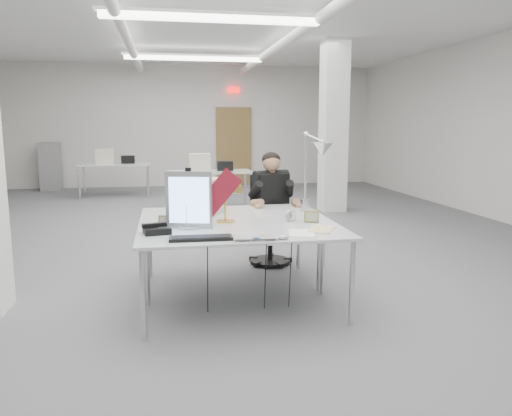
{
  "coord_description": "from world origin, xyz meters",
  "views": [
    {
      "loc": [
        -0.64,
        -6.62,
        1.66
      ],
      "look_at": [
        0.2,
        -2.0,
        0.87
      ],
      "focal_mm": 35.0,
      "sensor_mm": 36.0,
      "label": 1
    }
  ],
  "objects": [
    {
      "name": "pennant",
      "position": [
        -0.2,
        -2.33,
        1.06
      ],
      "size": [
        0.43,
        0.06,
        0.46
      ],
      "primitive_type": "cube",
      "rotation": [
        0.0,
        -0.87,
        -0.11
      ],
      "color": "maroon",
      "rests_on": "monitor"
    },
    {
      "name": "paper_stack_b",
      "position": [
        0.65,
        -2.59,
        0.76
      ],
      "size": [
        0.28,
        0.32,
        0.01
      ],
      "primitive_type": "cube",
      "rotation": [
        0.0,
        0.0,
        -0.43
      ],
      "color": "#EAD08C",
      "rests_on": "desk_main"
    },
    {
      "name": "filing_cabinet",
      "position": [
        -3.5,
        6.65,
        0.6
      ],
      "size": [
        0.45,
        0.55,
        1.2
      ],
      "primitive_type": "cube",
      "color": "gray",
      "rests_on": "room_shell"
    },
    {
      "name": "office_chair",
      "position": [
        0.56,
        -0.94,
        0.47
      ],
      "size": [
        0.57,
        0.57,
        0.94
      ],
      "primitive_type": null,
      "rotation": [
        0.0,
        0.0,
        0.29
      ],
      "color": "black",
      "rests_on": "room_shell"
    },
    {
      "name": "bankers_lamp",
      "position": [
        -0.11,
        -2.08,
        0.94
      ],
      "size": [
        0.35,
        0.2,
        0.38
      ],
      "primitive_type": null,
      "rotation": [
        0.0,
        0.0,
        0.2
      ],
      "color": "#B88E39",
      "rests_on": "desk_main"
    },
    {
      "name": "mouse",
      "position": [
        0.26,
        -2.87,
        0.77
      ],
      "size": [
        0.09,
        0.06,
        0.04
      ],
      "primitive_type": "ellipsoid",
      "rotation": [
        0.0,
        0.0,
        0.05
      ],
      "color": "#A2A2A6",
      "rests_on": "desk_main"
    },
    {
      "name": "room_shell",
      "position": [
        0.04,
        0.13,
        1.69
      ],
      "size": [
        10.04,
        14.04,
        3.24
      ],
      "color": "#575759",
      "rests_on": "ground"
    },
    {
      "name": "monitor",
      "position": [
        -0.45,
        -2.3,
        1.01
      ],
      "size": [
        0.4,
        0.14,
        0.5
      ],
      "primitive_type": "cube",
      "rotation": [
        0.0,
        0.0,
        -0.26
      ],
      "color": "#A8A8AD",
      "rests_on": "desk_main"
    },
    {
      "name": "keyboard",
      "position": [
        -0.38,
        -2.76,
        0.77
      ],
      "size": [
        0.5,
        0.18,
        0.02
      ],
      "primitive_type": "cube",
      "rotation": [
        0.0,
        0.0,
        -0.03
      ],
      "color": "black",
      "rests_on": "desk_main"
    },
    {
      "name": "bg_desk_a",
      "position": [
        0.2,
        3.0,
        0.74
      ],
      "size": [
        1.6,
        0.8,
        0.02
      ],
      "primitive_type": "cube",
      "color": "silver",
      "rests_on": "room_shell"
    },
    {
      "name": "picture_frame_right",
      "position": [
        0.68,
        -2.25,
        0.81
      ],
      "size": [
        0.14,
        0.09,
        0.11
      ],
      "primitive_type": "cube",
      "rotation": [
        -0.21,
        0.0,
        -0.42
      ],
      "color": "olive",
      "rests_on": "desk_main"
    },
    {
      "name": "desk_second",
      "position": [
        0.0,
        -1.6,
        0.74
      ],
      "size": [
        1.8,
        0.9,
        0.02
      ],
      "primitive_type": "cube",
      "color": "silver",
      "rests_on": "room_shell"
    },
    {
      "name": "laptop",
      "position": [
        0.04,
        -2.89,
        0.77
      ],
      "size": [
        0.36,
        0.24,
        0.03
      ],
      "primitive_type": "imported",
      "rotation": [
        0.0,
        0.0,
        -0.05
      ],
      "color": "#A2A2A6",
      "rests_on": "desk_main"
    },
    {
      "name": "desk_main",
      "position": [
        0.0,
        -2.5,
        0.74
      ],
      "size": [
        1.8,
        0.9,
        0.02
      ],
      "primitive_type": "cube",
      "color": "silver",
      "rests_on": "room_shell"
    },
    {
      "name": "picture_frame_left",
      "position": [
        -0.66,
        -2.2,
        0.81
      ],
      "size": [
        0.13,
        0.06,
        0.1
      ],
      "primitive_type": "cube",
      "rotation": [
        -0.21,
        0.0,
        -0.25
      ],
      "color": "#996D41",
      "rests_on": "desk_main"
    },
    {
      "name": "paper_stack_c",
      "position": [
        0.72,
        -2.47,
        0.76
      ],
      "size": [
        0.25,
        0.25,
        0.01
      ],
      "primitive_type": "cube",
      "rotation": [
        0.0,
        0.0,
        -0.78
      ],
      "color": "silver",
      "rests_on": "desk_main"
    },
    {
      "name": "desk_clock",
      "position": [
        0.5,
        -2.15,
        0.81
      ],
      "size": [
        0.11,
        0.07,
        0.11
      ],
      "primitive_type": "cylinder",
      "rotation": [
        1.57,
        0.0,
        0.38
      ],
      "color": "#A3A2A7",
      "rests_on": "desk_main"
    },
    {
      "name": "bg_desk_b",
      "position": [
        -1.8,
        5.2,
        0.74
      ],
      "size": [
        1.6,
        0.8,
        0.02
      ],
      "primitive_type": "cube",
      "color": "silver",
      "rests_on": "room_shell"
    },
    {
      "name": "desk_phone",
      "position": [
        -0.73,
        -2.47,
        0.78
      ],
      "size": [
        0.25,
        0.23,
        0.05
      ],
      "primitive_type": "cube",
      "rotation": [
        0.0,
        0.0,
        0.18
      ],
      "color": "black",
      "rests_on": "desk_main"
    },
    {
      "name": "beige_monitor",
      "position": [
        -0.31,
        -1.62,
        0.94
      ],
      "size": [
        0.5,
        0.49,
        0.36
      ],
      "primitive_type": "cube",
      "rotation": [
        0.0,
        0.0,
        -0.43
      ],
      "color": "beige",
      "rests_on": "desk_second"
    },
    {
      "name": "paper_stack_a",
      "position": [
        0.46,
        -2.67,
        0.76
      ],
      "size": [
        0.28,
        0.35,
        0.01
      ],
      "primitive_type": "cube",
      "rotation": [
        0.0,
        0.0,
        -0.22
      ],
      "color": "white",
      "rests_on": "desk_main"
    },
    {
      "name": "architect_lamp",
      "position": [
        0.79,
        -1.87,
        1.18
      ],
      "size": [
        0.27,
        0.68,
        0.86
      ],
      "primitive_type": null,
      "rotation": [
        0.0,
        0.0,
        -0.06
      ],
      "color": "silver",
      "rests_on": "desk_second"
    },
    {
      "name": "seated_person",
      "position": [
        0.56,
        -0.99,
        0.9
      ],
      "size": [
        0.69,
        0.78,
        0.98
      ],
      "primitive_type": null,
      "rotation": [
        0.0,
        0.0,
        0.29
      ],
      "color": "black",
      "rests_on": "office_chair"
    }
  ]
}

